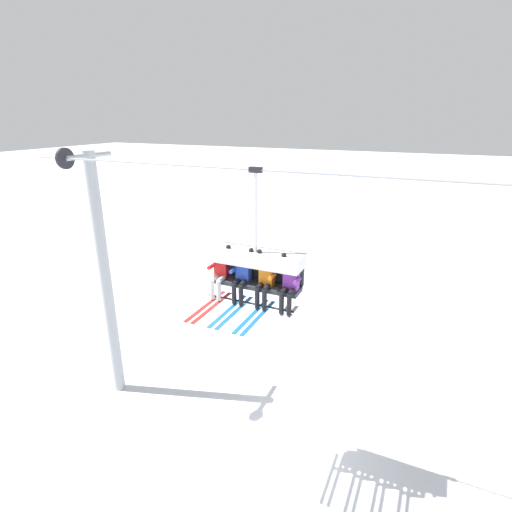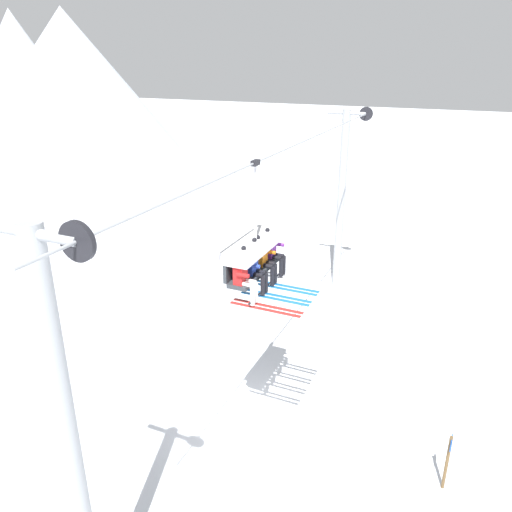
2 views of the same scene
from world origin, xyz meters
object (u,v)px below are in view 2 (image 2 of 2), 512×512
Objects in this scene: skier_purple at (274,251)px; skier_orange at (265,259)px; skier_red at (245,276)px; lift_tower_near at (70,446)px; skier_blue at (256,267)px; trail_sign at (448,459)px; chairlift_chair at (253,250)px; lift_tower_far at (342,197)px.

skier_orange is at bearing 180.00° from skier_purple.
skier_orange is at bearing 0.00° from skier_red.
skier_red is at bearing -11.16° from lift_tower_near.
skier_red is 1.15m from skier_orange.
skier_purple is at bearing 0.00° from skier_orange.
skier_orange is at bearing 0.00° from skier_blue.
skier_blue is 0.57m from skier_orange.
chairlift_chair is at bearing 95.18° from trail_sign.
lift_tower_near is 6.59m from skier_purple.
skier_blue is 1.00× the size of skier_purple.
chairlift_chair is 1.89× the size of trail_sign.
chairlift_chair is 6.98m from trail_sign.
lift_tower_near is 5.47m from skier_blue.
chairlift_chair is 0.94m from skier_purple.
chairlift_chair reaches higher than skier_red.
skier_red is 1.73m from skier_purple.
lift_tower_near reaches higher than skier_blue.
trail_sign is at bearing -81.22° from skier_blue.
lift_tower_near is 6.03m from skier_orange.
lift_tower_far is 4.78× the size of skier_purple.
skier_red is 0.58m from skier_blue.
trail_sign is at bearing -88.01° from skier_orange.
skier_red is at bearing -166.13° from chairlift_chair.
lift_tower_near reaches higher than trail_sign.
skier_orange is at bearing -36.74° from chairlift_chair.
lift_tower_far reaches higher than skier_purple.
skier_purple is (-10.19, -0.92, 1.23)m from lift_tower_far.
lift_tower_near is 4.78× the size of skier_orange.
lift_tower_near is 4.78× the size of skier_blue.
lift_tower_far is 10.30m from skier_purple.
chairlift_chair is at bearing 36.74° from skier_blue.
chairlift_chair is 1.78× the size of skier_purple.
lift_tower_near is at bearing 170.04° from skier_blue.
lift_tower_near is 5.07× the size of trail_sign.
lift_tower_near is at bearing 171.81° from skier_purple.
lift_tower_far is at bearing 4.65° from skier_blue.
lift_tower_far is at bearing 0.00° from lift_tower_near.
skier_blue is at bearing -9.96° from lift_tower_near.
skier_purple is (1.15, 0.00, 0.00)m from skier_blue.
skier_orange is 1.00× the size of skier_purple.
skier_purple is at bearing -174.83° from lift_tower_far.
skier_purple is 6.62m from trail_sign.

